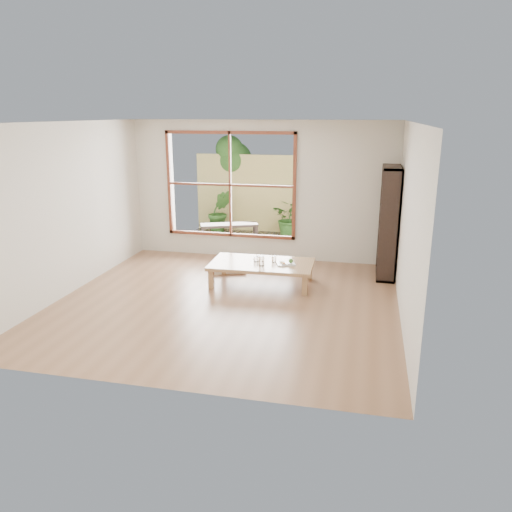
{
  "coord_description": "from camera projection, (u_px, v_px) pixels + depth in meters",
  "views": [
    {
      "loc": [
        1.96,
        -6.71,
        2.72
      ],
      "look_at": [
        0.3,
        0.65,
        0.55
      ],
      "focal_mm": 35.0,
      "sensor_mm": 36.0,
      "label": 1
    }
  ],
  "objects": [
    {
      "name": "food_tray",
      "position": [
        287.0,
        263.0,
        8.03
      ],
      "size": [
        0.34,
        0.29,
        0.09
      ],
      "rotation": [
        0.0,
        0.0,
        0.33
      ],
      "color": "white",
      "rests_on": "low_table"
    },
    {
      "name": "floor_cushion",
      "position": [
        228.0,
        267.0,
        8.99
      ],
      "size": [
        0.75,
        0.75,
        0.09
      ],
      "primitive_type": "cube",
      "rotation": [
        0.0,
        0.0,
        0.33
      ],
      "color": "white",
      "rests_on": "ground"
    },
    {
      "name": "glass_short",
      "position": [
        258.0,
        258.0,
        8.23
      ],
      "size": [
        0.07,
        0.07,
        0.1
      ],
      "primitive_type": "cylinder",
      "color": "silver",
      "rests_on": "low_table"
    },
    {
      "name": "garden_tree",
      "position": [
        230.0,
        161.0,
        11.83
      ],
      "size": [
        1.04,
        0.85,
        2.22
      ],
      "color": "#4C3D2D",
      "rests_on": "ground"
    },
    {
      "name": "bamboo_fence",
      "position": [
        255.0,
        194.0,
        11.61
      ],
      "size": [
        2.8,
        0.06,
        1.8
      ],
      "primitive_type": "cube",
      "color": "tan",
      "rests_on": "ground"
    },
    {
      "name": "shrub_left",
      "position": [
        220.0,
        212.0,
        11.51
      ],
      "size": [
        0.67,
        0.61,
        0.99
      ],
      "primitive_type": "imported",
      "rotation": [
        0.0,
        0.0,
        0.39
      ],
      "color": "#346324",
      "rests_on": "deck"
    },
    {
      "name": "low_table",
      "position": [
        262.0,
        265.0,
        8.15
      ],
      "size": [
        1.69,
        0.97,
        0.36
      ],
      "rotation": [
        0.0,
        0.0,
        0.02
      ],
      "color": "#A57F50",
      "rests_on": "ground"
    },
    {
      "name": "glass_tall",
      "position": [
        262.0,
        261.0,
        7.96
      ],
      "size": [
        0.09,
        0.09,
        0.16
      ],
      "primitive_type": "cylinder",
      "color": "silver",
      "rests_on": "low_table"
    },
    {
      "name": "ground",
      "position": [
        227.0,
        302.0,
        7.46
      ],
      "size": [
        5.0,
        5.0,
        0.0
      ],
      "primitive_type": "plane",
      "color": "#976C4B",
      "rests_on": "ground"
    },
    {
      "name": "bookshelf",
      "position": [
        388.0,
        222.0,
        8.4
      ],
      "size": [
        0.3,
        0.85,
        1.88
      ],
      "primitive_type": "cube",
      "color": "black",
      "rests_on": "ground"
    },
    {
      "name": "glass_small",
      "position": [
        256.0,
        259.0,
        8.18
      ],
      "size": [
        0.07,
        0.07,
        0.09
      ],
      "primitive_type": "cylinder",
      "color": "silver",
      "rests_on": "low_table"
    },
    {
      "name": "shrub_right",
      "position": [
        291.0,
        218.0,
        11.17
      ],
      "size": [
        0.95,
        0.9,
        0.84
      ],
      "primitive_type": "imported",
      "rotation": [
        0.0,
        0.0,
        -0.4
      ],
      "color": "#346324",
      "rests_on": "deck"
    },
    {
      "name": "glass_mid",
      "position": [
        274.0,
        259.0,
        8.16
      ],
      "size": [
        0.07,
        0.07,
        0.1
      ],
      "primitive_type": "cylinder",
      "color": "silver",
      "rests_on": "low_table"
    },
    {
      "name": "deck",
      "position": [
        245.0,
        242.0,
        10.92
      ],
      "size": [
        2.8,
        2.0,
        0.05
      ],
      "primitive_type": "cube",
      "color": "#352D26",
      "rests_on": "ground"
    },
    {
      "name": "garden_bench",
      "position": [
        229.0,
        226.0,
        10.77
      ],
      "size": [
        1.27,
        0.79,
        0.39
      ],
      "rotation": [
        0.0,
        0.0,
        0.38
      ],
      "color": "black",
      "rests_on": "deck"
    }
  ]
}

